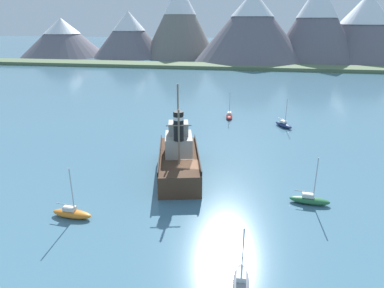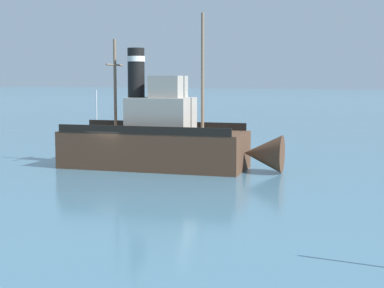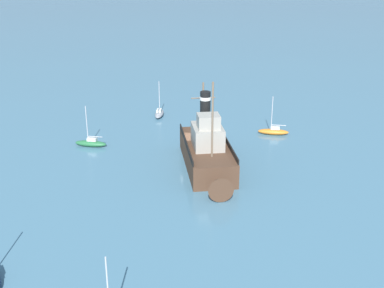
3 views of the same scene
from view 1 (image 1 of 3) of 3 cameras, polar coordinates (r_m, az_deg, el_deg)
The scene contains 9 objects.
ground_plane at distance 37.57m, azimuth -0.20°, elevation -6.68°, with size 600.00×600.00×0.00m, color #477289.
mountain_ridge at distance 154.92m, azimuth 10.02°, elevation 18.72°, with size 199.04×55.94×32.08m.
shoreline_strip at distance 128.32m, azimuth 7.10°, elevation 12.71°, with size 240.00×12.00×1.20m, color #5B704C.
old_tugboat at distance 39.69m, azimuth -2.21°, elevation -2.26°, with size 6.89×14.79×9.90m.
sailboat_grey at distance 24.83m, azimuth 8.15°, elevation -21.86°, with size 1.14×3.81×4.90m.
sailboat_green at distance 35.56m, azimuth 18.99°, elevation -8.76°, with size 3.89×1.46×4.90m.
sailboat_orange at distance 33.41m, azimuth -19.39°, elevation -10.79°, with size 3.87×1.39×4.90m.
sailboat_navy at distance 58.86m, azimuth 15.03°, elevation 3.15°, with size 3.12×3.72×4.90m.
sailboat_red at distance 62.46m, azimuth 6.23°, elevation 4.70°, with size 1.29×3.85×4.90m.
Camera 1 is at (5.69, -33.03, 16.98)m, focal length 32.00 mm.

